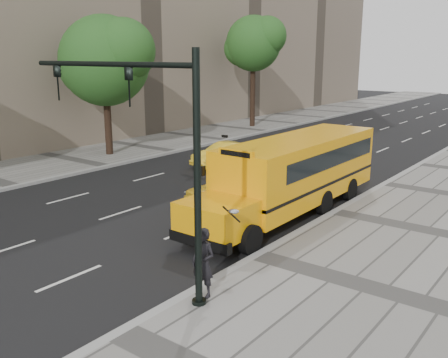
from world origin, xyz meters
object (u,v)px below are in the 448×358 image
Objects in this scene: taxi_near at (229,187)px; traffic_signal at (154,143)px; tree_b at (106,60)px; tree_c at (254,43)px; pedestrian at (203,263)px; taxi_far at (225,154)px; school_bus at (296,169)px.

traffic_signal reaches higher than taxi_near.
taxi_near is 9.41m from traffic_signal.
tree_c is at bearing 90.05° from tree_b.
traffic_signal is (15.59, -11.53, -1.83)m from tree_b.
pedestrian is (16.83, -27.17, -6.13)m from tree_c.
taxi_near is 0.62× the size of traffic_signal.
taxi_far is (7.38, 2.19, -5.26)m from tree_b.
taxi_near is at bearing -37.20° from taxi_far.
taxi_near is at bearing -16.54° from tree_b.
pedestrian reaches higher than taxi_far.
tree_b is 0.91× the size of tree_c.
taxi_far is 16.34m from pedestrian.
taxi_near is (-2.94, -0.61, -1.09)m from school_bus.
pedestrian is (16.82, -11.14, -4.86)m from tree_b.
tree_b is at bearing -89.95° from tree_c.
tree_c is 23.86m from taxi_near.
pedestrian is at bearing -40.46° from taxi_far.
taxi_far is 0.63× the size of traffic_signal.
taxi_near reaches higher than taxi_far.
pedestrian is at bearing -58.22° from tree_c.
tree_b is 2.18× the size of taxi_near.
school_bus is at bearing -11.16° from tree_b.
traffic_signal is at bearing -85.40° from school_bus.
taxi_near is 0.98× the size of taxi_far.
tree_b is 20.75m from pedestrian.
pedestrian is at bearing -76.83° from school_bus.
tree_c reaches higher than pedestrian.
tree_b is at bearing 168.84° from school_bus.
school_bus is at bearing 101.68° from pedestrian.
taxi_far is at bearing -61.88° from tree_c.
tree_b is at bearing 145.00° from pedestrian.
tree_b reaches higher than taxi_near.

